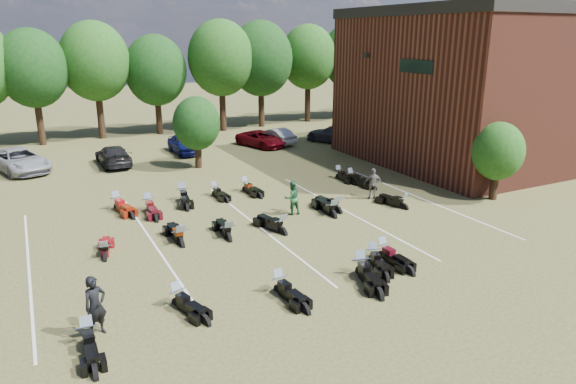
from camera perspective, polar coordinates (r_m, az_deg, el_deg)
ground at (r=23.70m, az=6.44°, el=-5.01°), size 160.00×160.00×0.00m
car_2 at (r=38.95m, az=-27.66°, el=3.13°), size 4.32×6.18×1.57m
car_3 at (r=38.35m, az=-18.84°, el=3.86°), size 2.05×4.83×1.39m
car_4 at (r=40.83m, az=-11.49°, el=5.24°), size 1.82×4.32×1.46m
car_5 at (r=43.55m, az=-1.33°, el=6.23°), size 1.96×4.24×1.35m
car_6 at (r=42.54m, az=-3.02°, el=5.91°), size 3.47×5.06×1.29m
car_7 at (r=44.32m, az=5.24°, el=6.46°), size 4.06×5.60×1.51m
person_black at (r=17.00m, az=-20.62°, el=-11.78°), size 0.84×0.71×1.95m
person_green at (r=26.20m, az=0.46°, el=-0.66°), size 0.86×0.67×1.77m
person_grey at (r=29.07m, az=9.43°, el=0.92°), size 1.13×0.85×1.78m
motorcycle_0 at (r=17.06m, az=-21.25°, el=-15.53°), size 0.75×2.25×1.25m
motorcycle_1 at (r=18.76m, az=-0.94°, el=-11.13°), size 0.91×2.26×1.23m
motorcycle_2 at (r=18.32m, az=-12.09°, el=-12.29°), size 1.29×2.25×1.20m
motorcycle_3 at (r=21.31m, az=9.36°, el=-7.75°), size 1.29×2.26×1.20m
motorcycle_4 at (r=20.19m, az=8.03°, el=-9.15°), size 1.33×2.58×1.38m
motorcycle_5 at (r=21.77m, az=10.50°, el=-7.26°), size 0.75×2.28×1.27m
motorcycle_7 at (r=22.62m, az=-19.62°, el=-7.05°), size 1.08×2.23×1.19m
motorcycle_8 at (r=23.14m, az=-11.78°, el=-5.83°), size 0.80×2.48×1.38m
motorcycle_9 at (r=23.94m, az=-0.70°, el=-4.66°), size 1.32×2.56×1.36m
motorcycle_10 at (r=23.39m, az=-6.59°, el=-5.31°), size 0.94×2.40×1.31m
motorcycle_11 at (r=26.21m, az=5.02°, el=-2.76°), size 0.95×2.47×1.35m
motorcycle_12 at (r=26.86m, az=5.50°, el=-2.28°), size 1.13×2.47×1.32m
motorcycle_13 at (r=27.98m, az=12.66°, el=-1.83°), size 1.24×2.35×1.25m
motorcycle_14 at (r=27.97m, az=-15.20°, el=-2.02°), size 0.81×2.39×1.33m
motorcycle_15 at (r=28.64m, az=-18.38°, el=-1.86°), size 1.29×2.56×1.37m
motorcycle_16 at (r=29.30m, az=-11.57°, el=-0.89°), size 1.17×2.56×1.38m
motorcycle_17 at (r=30.44m, az=-4.74°, el=0.08°), size 0.97×2.26×1.22m
motorcycle_18 at (r=29.82m, az=-8.11°, el=-0.40°), size 0.86×2.08×1.13m
motorcycle_19 at (r=32.22m, az=7.03°, el=0.98°), size 1.29×2.50×1.33m
motorcycle_20 at (r=33.19m, az=5.65°, el=1.50°), size 0.73×2.14×1.18m
brick_building at (r=43.93m, az=24.79°, el=10.97°), size 25.40×15.20×10.70m
tree_line at (r=48.59m, az=-14.11°, el=13.57°), size 56.00×6.00×9.79m
young_tree_near_building at (r=30.45m, az=22.31°, el=4.21°), size 2.80×2.80×4.16m
young_tree_midfield at (r=35.70m, az=-10.13°, el=7.51°), size 3.20×3.20×4.70m
parking_lines at (r=24.79m, az=-3.23°, el=-3.89°), size 20.10×14.00×0.01m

